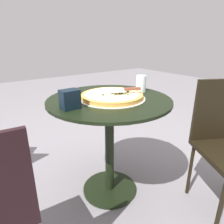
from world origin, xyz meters
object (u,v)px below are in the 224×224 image
pizza_on_tray (112,96)px  drinking_cup (141,84)px  napkin_dispenser (70,99)px  patio_table (109,125)px  pizza_server (125,90)px

pizza_on_tray → drinking_cup: size_ratio=3.62×
napkin_dispenser → pizza_on_tray: bearing=-175.7°
pizza_on_tray → napkin_dispenser: napkin_dispenser is taller
patio_table → pizza_on_tray: size_ratio=1.88×
pizza_on_tray → drinking_cup: 0.28m
patio_table → pizza_on_tray: 0.21m
pizza_server → drinking_cup: size_ratio=1.78×
patio_table → drinking_cup: 0.38m
patio_table → pizza_on_tray: bearing=138.1°
pizza_on_tray → pizza_server: pizza_server is taller
patio_table → napkin_dispenser: size_ratio=7.59×
pizza_server → pizza_on_tray: bearing=-31.7°
napkin_dispenser → patio_table: bearing=-173.1°
pizza_on_tray → drinking_cup: bearing=-175.8°
pizza_on_tray → napkin_dispenser: (0.31, 0.03, 0.04)m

